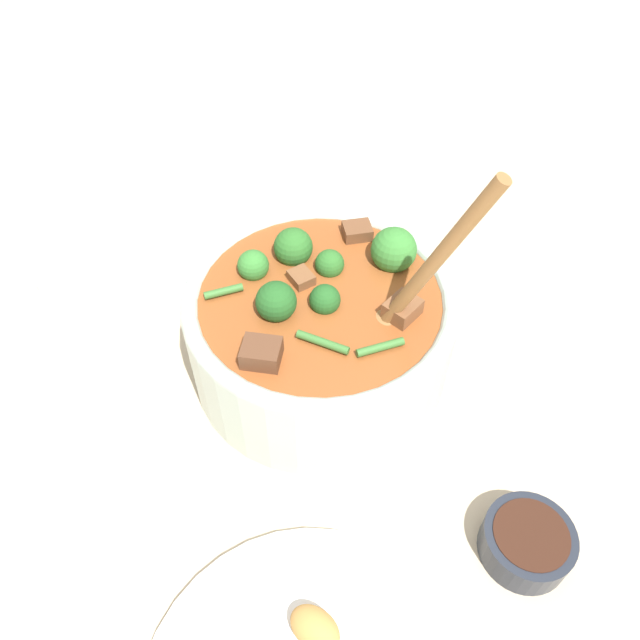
% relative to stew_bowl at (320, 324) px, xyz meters
% --- Properties ---
extents(ground_plane, '(4.00, 4.00, 0.00)m').
position_rel_stew_bowl_xyz_m(ground_plane, '(-0.00, 0.00, -0.06)').
color(ground_plane, '#C6B293').
extents(stew_bowl, '(0.25, 0.25, 0.27)m').
position_rel_stew_bowl_xyz_m(stew_bowl, '(0.00, 0.00, 0.00)').
color(stew_bowl, '#B2C6BC').
rests_on(stew_bowl, ground_plane).
extents(condiment_bowl, '(0.07, 0.07, 0.03)m').
position_rel_stew_bowl_xyz_m(condiment_bowl, '(-0.24, -0.07, -0.04)').
color(condiment_bowl, '#232833').
rests_on(condiment_bowl, ground_plane).
extents(empty_plate, '(0.23, 0.23, 0.02)m').
position_rel_stew_bowl_xyz_m(empty_plate, '(0.27, 0.14, -0.05)').
color(empty_plate, white).
rests_on(empty_plate, ground_plane).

